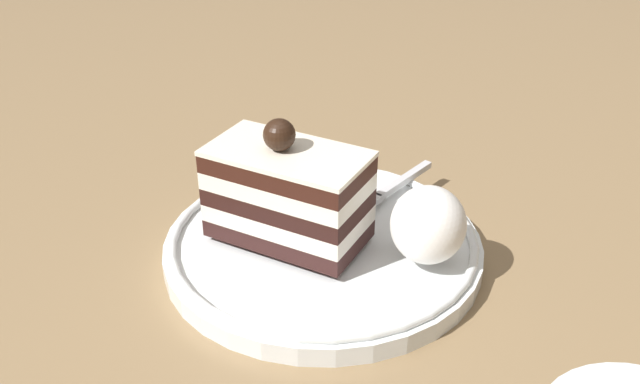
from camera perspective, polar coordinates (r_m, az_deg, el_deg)
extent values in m
plane|color=olive|center=(0.48, 0.24, -5.18)|extent=(2.40, 2.40, 0.00)
cylinder|color=white|center=(0.48, 0.00, -4.26)|extent=(0.21, 0.21, 0.01)
torus|color=white|center=(0.48, 0.00, -3.41)|extent=(0.21, 0.21, 0.01)
cube|color=black|center=(0.47, -2.54, -2.87)|extent=(0.08, 0.11, 0.01)
cube|color=white|center=(0.46, -2.57, -1.64)|extent=(0.08, 0.11, 0.01)
cube|color=black|center=(0.46, -2.61, -0.36)|extent=(0.08, 0.11, 0.01)
cube|color=white|center=(0.45, -2.64, 0.94)|extent=(0.08, 0.11, 0.01)
cube|color=#331710|center=(0.45, -2.68, 2.28)|extent=(0.08, 0.11, 0.01)
cube|color=white|center=(0.44, -2.70, 3.14)|extent=(0.08, 0.11, 0.00)
sphere|color=black|center=(0.44, -3.32, 4.65)|extent=(0.02, 0.02, 0.02)
ellipsoid|color=white|center=(0.44, 8.75, -2.64)|extent=(0.05, 0.05, 0.05)
cube|color=silver|center=(0.54, 6.85, 0.95)|extent=(0.07, 0.01, 0.00)
cube|color=silver|center=(0.51, 4.30, -0.74)|extent=(0.02, 0.01, 0.00)
cube|color=silver|center=(0.49, 2.24, -1.60)|extent=(0.03, 0.00, 0.00)
cube|color=silver|center=(0.49, 2.54, -1.74)|extent=(0.03, 0.00, 0.00)
cube|color=silver|center=(0.49, 2.85, -1.87)|extent=(0.03, 0.00, 0.00)
cube|color=silver|center=(0.49, 3.16, -2.00)|extent=(0.03, 0.00, 0.00)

